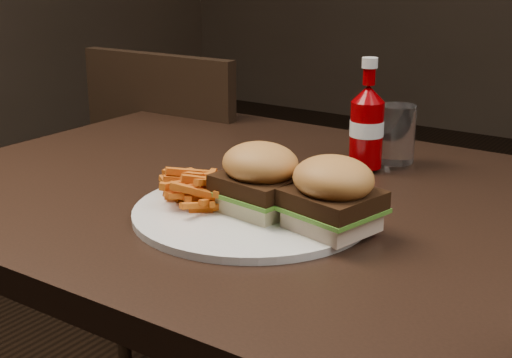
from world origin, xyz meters
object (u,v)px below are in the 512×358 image
Objects in this scene: chair_far at (211,220)px; ketchup_bottle at (366,135)px; dining_table at (305,210)px; tumbler at (396,134)px; plate at (252,212)px.

chair_far is 3.88× the size of ketchup_bottle.
dining_table is at bearing -93.50° from ketchup_bottle.
tumbler is (0.61, -0.28, 0.38)m from chair_far.
dining_table is 2.87× the size of chair_far.
dining_table is 0.11m from plate.
chair_far is 0.77m from ketchup_bottle.
chair_far is 1.30× the size of plate.
chair_far is 0.88m from plate.
dining_table is 12.56× the size of tumbler.
tumbler is at bearing 79.19° from plate.
chair_far is at bearing 155.70° from tumbler.
ketchup_bottle reaches higher than chair_far.
plate reaches higher than chair_far.
ketchup_bottle is (0.58, -0.33, 0.38)m from chair_far.
ketchup_bottle is 0.06m from tumbler.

